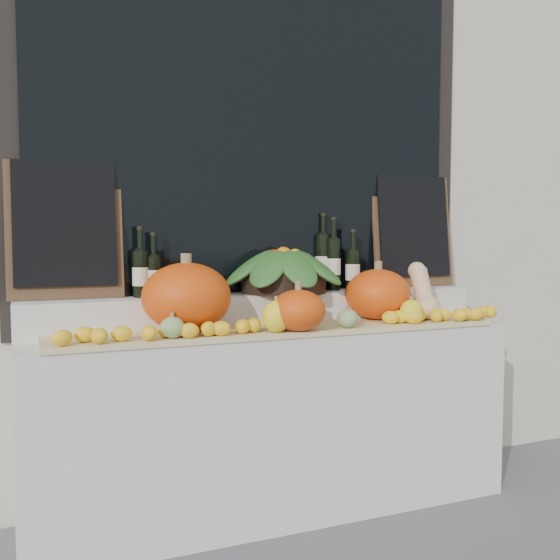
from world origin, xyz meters
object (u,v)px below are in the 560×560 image
object	(u,v)px
pumpkin_right	(378,294)
produce_bowl	(283,270)
pumpkin_left	(187,297)
butternut_squash	(423,294)
wine_bottle_tall	(323,261)

from	to	relation	value
pumpkin_right	produce_bowl	size ratio (longest dim) A/B	0.51
pumpkin_left	pumpkin_right	world-z (taller)	pumpkin_left
pumpkin_right	produce_bowl	xyz separation A→B (m)	(-0.44, 0.18, 0.12)
pumpkin_left	butternut_squash	xyz separation A→B (m)	(1.20, -0.06, -0.03)
produce_bowl	butternut_squash	bearing A→B (deg)	-20.86
pumpkin_right	butternut_squash	bearing A→B (deg)	-18.84
pumpkin_right	pumpkin_left	bearing A→B (deg)	-179.07
butternut_squash	wine_bottle_tall	bearing A→B (deg)	139.77
produce_bowl	wine_bottle_tall	bearing A→B (deg)	17.89
produce_bowl	wine_bottle_tall	xyz separation A→B (m)	(0.26, 0.08, 0.04)
wine_bottle_tall	pumpkin_right	bearing A→B (deg)	-55.73
butternut_squash	produce_bowl	bearing A→B (deg)	159.14
butternut_squash	produce_bowl	size ratio (longest dim) A/B	0.44
pumpkin_left	butternut_squash	bearing A→B (deg)	-2.81
butternut_squash	produce_bowl	world-z (taller)	produce_bowl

